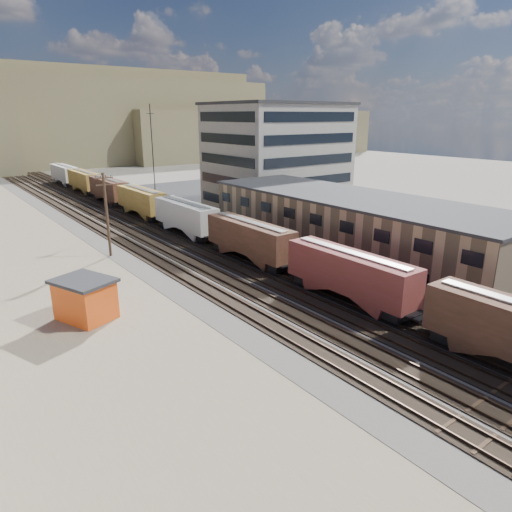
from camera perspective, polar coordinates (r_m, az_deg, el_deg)
ground at (r=32.55m, az=27.57°, el=-15.03°), size 300.00×300.00×0.00m
ballast_bed at (r=67.88m, az=-13.27°, el=2.89°), size 18.00×200.00×0.06m
dirt_yard at (r=53.41m, az=-28.56°, el=-2.71°), size 24.00×180.00×0.03m
asphalt_lot at (r=68.21m, az=9.33°, el=3.18°), size 26.00×120.00×0.04m
rail_tracks at (r=67.65m, az=-13.70°, el=2.88°), size 11.40×200.00×0.24m
freight_train at (r=71.69m, az=-11.71°, el=6.01°), size 3.00×119.74×4.46m
warehouse at (r=55.77m, az=11.88°, el=3.74°), size 12.40×40.40×7.25m
office_tower at (r=85.20m, az=2.60°, el=12.47°), size 22.60×18.60×18.45m
utility_pole_north at (r=56.46m, az=-18.16°, el=5.12°), size 2.20×0.32×10.00m
radio_mast at (r=77.80m, az=-12.72°, el=11.52°), size 1.20×0.16×18.00m
maintenance_shed at (r=40.38m, az=-20.58°, el=-5.02°), size 5.14×5.77×3.49m
parked_car_blue at (r=87.96m, az=-0.32°, el=7.04°), size 5.43×5.57×1.48m
parked_car_far at (r=91.63m, az=4.03°, el=7.40°), size 2.19×4.44×1.46m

